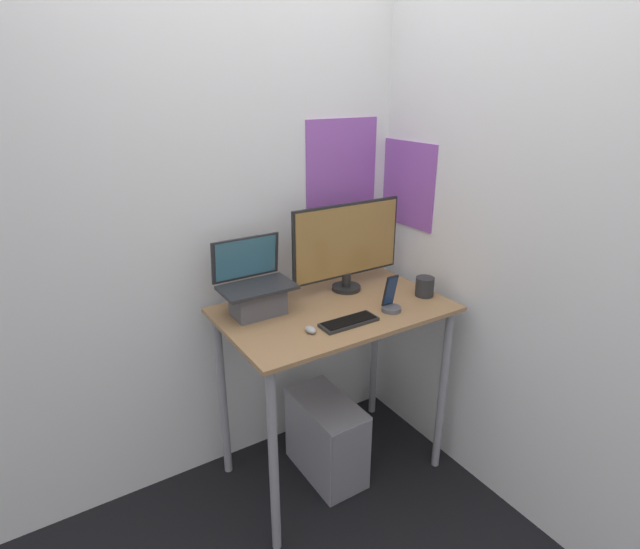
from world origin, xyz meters
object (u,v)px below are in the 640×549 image
object	(u,v)px
keyboard	(349,322)
computer_tower	(326,437)
monitor	(347,245)
laptop	(256,293)
mouse	(311,330)
cell_phone	(391,302)

from	to	relation	value
keyboard	computer_tower	size ratio (longest dim) A/B	0.59
monitor	computer_tower	world-z (taller)	monitor
laptop	monitor	bearing A→B (deg)	1.25
laptop	mouse	bearing A→B (deg)	-69.81
mouse	keyboard	bearing A→B (deg)	-5.43
mouse	computer_tower	size ratio (longest dim) A/B	0.13
monitor	mouse	size ratio (longest dim) A/B	10.20
monitor	cell_phone	distance (m)	0.37
keyboard	mouse	world-z (taller)	mouse
keyboard	computer_tower	bearing A→B (deg)	91.43
laptop	cell_phone	world-z (taller)	laptop
monitor	cell_phone	bearing A→B (deg)	-84.54
keyboard	computer_tower	world-z (taller)	keyboard
monitor	computer_tower	distance (m)	0.98
keyboard	mouse	distance (m)	0.18
cell_phone	computer_tower	world-z (taller)	cell_phone
mouse	computer_tower	bearing A→B (deg)	39.75
laptop	mouse	distance (m)	0.32
cell_phone	computer_tower	distance (m)	0.81
keyboard	cell_phone	bearing A→B (deg)	1.92
mouse	computer_tower	distance (m)	0.76
laptop	keyboard	world-z (taller)	laptop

